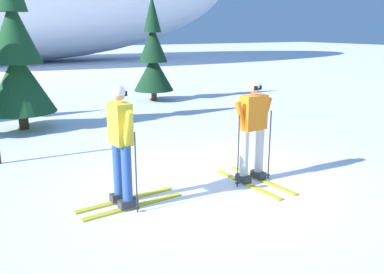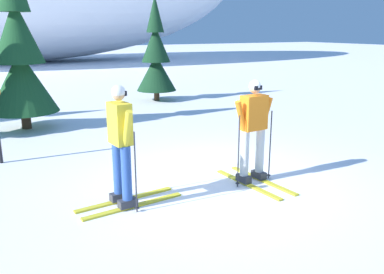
{
  "view_description": "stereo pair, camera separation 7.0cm",
  "coord_description": "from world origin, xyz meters",
  "px_view_note": "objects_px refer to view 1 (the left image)",
  "views": [
    {
      "loc": [
        -3.76,
        -5.67,
        2.62
      ],
      "look_at": [
        -0.71,
        -0.22,
        0.95
      ],
      "focal_mm": 37.88,
      "sensor_mm": 36.0,
      "label": 1
    },
    {
      "loc": [
        -3.7,
        -5.7,
        2.62
      ],
      "look_at": [
        -0.71,
        -0.22,
        0.95
      ],
      "focal_mm": 37.88,
      "sensor_mm": 36.0,
      "label": 2
    }
  ],
  "objects_px": {
    "skier_orange_jacket": "(253,129)",
    "skier_yellow_jacket": "(122,145)",
    "pine_tree_center_right": "(17,56)",
    "pine_tree_far_right": "(153,58)"
  },
  "relations": [
    {
      "from": "skier_orange_jacket",
      "to": "skier_yellow_jacket",
      "type": "xyz_separation_m",
      "value": [
        -2.32,
        0.13,
        0.01
      ]
    },
    {
      "from": "pine_tree_center_right",
      "to": "pine_tree_far_right",
      "type": "relative_size",
      "value": 1.22
    },
    {
      "from": "pine_tree_center_right",
      "to": "skier_yellow_jacket",
      "type": "bearing_deg",
      "value": -83.76
    },
    {
      "from": "skier_orange_jacket",
      "to": "skier_yellow_jacket",
      "type": "bearing_deg",
      "value": 176.7
    },
    {
      "from": "skier_yellow_jacket",
      "to": "skier_orange_jacket",
      "type": "bearing_deg",
      "value": -3.3
    },
    {
      "from": "pine_tree_far_right",
      "to": "pine_tree_center_right",
      "type": "bearing_deg",
      "value": -153.6
    },
    {
      "from": "skier_orange_jacket",
      "to": "pine_tree_center_right",
      "type": "height_order",
      "value": "pine_tree_center_right"
    },
    {
      "from": "skier_yellow_jacket",
      "to": "pine_tree_far_right",
      "type": "height_order",
      "value": "pine_tree_far_right"
    },
    {
      "from": "skier_orange_jacket",
      "to": "pine_tree_center_right",
      "type": "xyz_separation_m",
      "value": [
        -2.98,
        6.13,
        0.99
      ]
    },
    {
      "from": "pine_tree_center_right",
      "to": "pine_tree_far_right",
      "type": "xyz_separation_m",
      "value": [
        4.93,
        2.45,
        -0.35
      ]
    }
  ]
}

